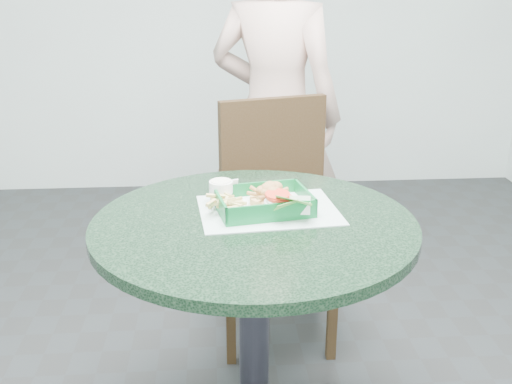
{
  "coord_description": "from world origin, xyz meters",
  "views": [
    {
      "loc": [
        -0.1,
        -1.46,
        1.38
      ],
      "look_at": [
        0.01,
        0.1,
        0.81
      ],
      "focal_mm": 42.0,
      "sensor_mm": 36.0,
      "label": 1
    }
  ],
  "objects": [
    {
      "name": "crab_sandwich",
      "position": [
        0.05,
        0.08,
        0.8
      ],
      "size": [
        0.11,
        0.11,
        0.07
      ],
      "rotation": [
        0.0,
        0.0,
        0.28
      ],
      "color": "tan",
      "rests_on": "food_basket"
    },
    {
      "name": "fries_pile",
      "position": [
        -0.08,
        0.08,
        0.79
      ],
      "size": [
        0.13,
        0.13,
        0.04
      ],
      "primitive_type": null,
      "rotation": [
        0.0,
        0.0,
        0.3
      ],
      "color": "tan",
      "rests_on": "food_basket"
    },
    {
      "name": "food_basket",
      "position": [
        0.03,
        0.06,
        0.77
      ],
      "size": [
        0.25,
        0.18,
        0.05
      ],
      "rotation": [
        0.0,
        0.0,
        0.18
      ],
      "color": "#0A632B",
      "rests_on": "placemat"
    },
    {
      "name": "diner_person",
      "position": [
        0.17,
        1.09,
        0.86
      ],
      "size": [
        0.74,
        0.63,
        1.72
      ],
      "primitive_type": "imported",
      "rotation": [
        0.0,
        0.0,
        2.72
      ],
      "color": "tan",
      "rests_on": "floor"
    },
    {
      "name": "dining_chair",
      "position": [
        0.14,
        0.73,
        0.53
      ],
      "size": [
        0.44,
        0.44,
        0.93
      ],
      "rotation": [
        0.0,
        0.0,
        0.27
      ],
      "color": "#3C2015",
      "rests_on": "floor"
    },
    {
      "name": "garnish_cup",
      "position": [
        0.07,
        0.01,
        0.79
      ],
      "size": [
        0.12,
        0.12,
        0.05
      ],
      "rotation": [
        0.0,
        0.0,
        -0.34
      ],
      "color": "white",
      "rests_on": "food_basket"
    },
    {
      "name": "cafe_table",
      "position": [
        0.0,
        0.0,
        0.58
      ],
      "size": [
        0.86,
        0.86,
        0.75
      ],
      "color": "#2A2A33",
      "rests_on": "floor"
    },
    {
      "name": "sauce_ramekin",
      "position": [
        -0.07,
        0.15,
        0.8
      ],
      "size": [
        0.07,
        0.07,
        0.04
      ],
      "rotation": [
        0.0,
        0.0,
        -0.27
      ],
      "color": "white",
      "rests_on": "food_basket"
    },
    {
      "name": "placemat",
      "position": [
        0.04,
        0.06,
        0.75
      ],
      "size": [
        0.4,
        0.32,
        0.0
      ],
      "primitive_type": "cube",
      "rotation": [
        0.0,
        0.0,
        0.1
      ],
      "color": "#ADC7BF",
      "rests_on": "cafe_table"
    }
  ]
}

